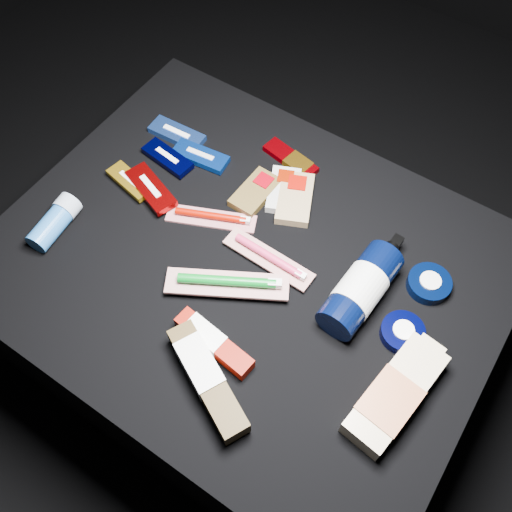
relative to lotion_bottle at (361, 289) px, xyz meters
The scene contains 21 objects.
ground 0.49m from the lotion_bottle, 167.70° to the right, with size 3.00×3.00×0.00m, color black.
cloth_table 0.33m from the lotion_bottle, 167.70° to the right, with size 0.98×0.78×0.40m, color black.
luna_bar_0 0.56m from the lotion_bottle, 165.75° to the left, with size 0.13×0.06×0.02m.
luna_bar_1 0.47m from the lotion_bottle, 166.12° to the left, with size 0.13×0.06×0.02m.
luna_bar_2 0.52m from the lotion_bottle, behind, with size 0.12×0.06×0.02m.
luna_bar_3 0.54m from the lotion_bottle, behind, with size 0.12×0.06×0.01m.
luna_bar_4 0.49m from the lotion_bottle, behind, with size 0.14×0.09×0.02m.
clif_bar_0 0.32m from the lotion_bottle, 161.20° to the left, with size 0.07×0.12×0.02m.
clif_bar_1 0.29m from the lotion_bottle, 151.29° to the left, with size 0.10×0.13×0.02m.
clif_bar_2 0.26m from the lotion_bottle, 149.01° to the left, with size 0.12×0.15×0.02m.
power_bar 0.36m from the lotion_bottle, 142.24° to the left, with size 0.14×0.06×0.02m.
lotion_bottle is the anchor object (origin of this frame).
cream_tin_upper 0.14m from the lotion_bottle, 44.65° to the left, with size 0.08×0.08×0.03m.
cream_tin_lower 0.11m from the lotion_bottle, 11.67° to the right, with size 0.08×0.08×0.03m.
bodywash_bottle 0.20m from the lotion_bottle, 44.55° to the right, with size 0.10×0.23×0.05m.
deodorant_stick 0.62m from the lotion_bottle, 161.30° to the right, with size 0.06×0.13×0.05m.
toothbrush_pack_0 0.34m from the lotion_bottle, behind, with size 0.19×0.12×0.02m.
toothbrush_pack_1 0.19m from the lotion_bottle, behind, with size 0.20×0.05×0.02m.
toothbrush_pack_2 0.25m from the lotion_bottle, 151.38° to the right, with size 0.23×0.16×0.03m.
toothpaste_carton_red 0.29m from the lotion_bottle, 127.90° to the right, with size 0.17×0.05×0.03m.
toothpaste_carton_green 0.32m from the lotion_bottle, 116.69° to the right, with size 0.22×0.14×0.04m.
Camera 1 is at (0.33, -0.47, 1.37)m, focal length 40.00 mm.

